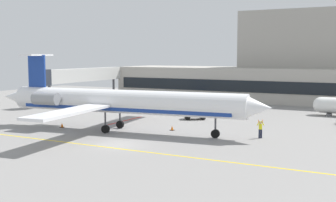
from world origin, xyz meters
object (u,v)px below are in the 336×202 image
at_px(regional_jet, 119,102).
at_px(belt_loader, 197,113).
at_px(marshaller, 260,129).
at_px(baggage_tug, 129,101).

bearing_deg(regional_jet, belt_loader, 71.59).
height_order(belt_loader, marshaller, marshaller).
relative_size(baggage_tug, marshaller, 1.78).
distance_m(regional_jet, baggage_tug, 22.39).
distance_m(baggage_tug, marshaller, 30.80).
height_order(baggage_tug, marshaller, baggage_tug).
height_order(baggage_tug, belt_loader, baggage_tug).
height_order(regional_jet, baggage_tug, regional_jet).
relative_size(regional_jet, marshaller, 17.29).
relative_size(regional_jet, belt_loader, 10.00).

